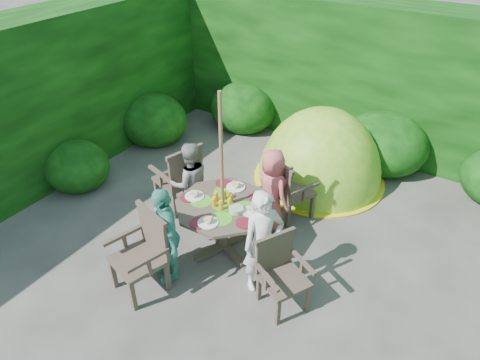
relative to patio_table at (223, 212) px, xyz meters
The scene contains 13 objects.
ground 0.82m from the patio_table, 20.77° to the right, with size 60.00×60.00×0.00m, color #413E3A.
hedge_enclosure 1.41m from the patio_table, 65.56° to the left, with size 9.00×9.00×2.50m.
patio_table is the anchor object (origin of this frame).
parasol_pole 0.50m from the patio_table, behind, with size 0.04×0.04×2.20m, color brown.
garden_chair_right 1.11m from the patio_table, 20.81° to the right, with size 0.64×0.66×0.85m.
garden_chair_left 1.10m from the patio_table, 158.35° to the left, with size 0.68×0.72×1.00m.
garden_chair_back 1.10m from the patio_table, 69.28° to the left, with size 0.71×0.68×0.93m.
garden_chair_front 1.10m from the patio_table, 111.91° to the right, with size 0.71×0.66×0.98m.
child_right 0.80m from the patio_table, 21.33° to the right, with size 0.49×0.32×1.33m, color silver.
child_left 0.80m from the patio_table, 158.80° to the left, with size 0.58×0.46×1.20m, color gray.
child_back 0.80m from the patio_table, 69.03° to the left, with size 0.59×0.38×1.20m, color #D55860.
child_front 0.80m from the patio_table, 111.56° to the right, with size 0.75×0.31×1.28m, color teal.
dome_tent 2.30m from the patio_table, 80.17° to the left, with size 2.26×2.26×2.42m.
Camera 1 is at (1.92, -3.25, 3.92)m, focal length 32.00 mm.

